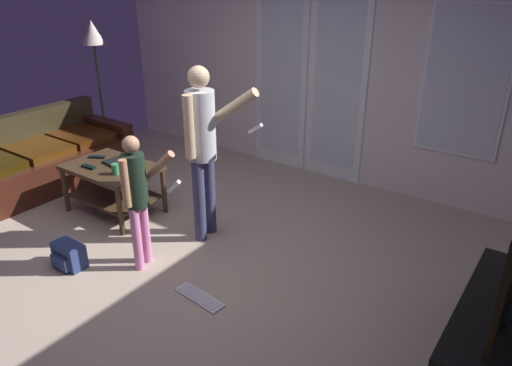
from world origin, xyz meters
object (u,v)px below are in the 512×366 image
Objects in this scene: loose_keyboard at (199,297)px; tv_remote_black at (97,157)px; floor_lamp at (93,41)px; laptop_closed at (120,163)px; backpack at (69,255)px; tv_stand at (496,339)px; person_adult at (203,140)px; person_child at (137,191)px; dvd_remote_slim at (89,167)px; coffee_table at (113,179)px; cup_near_edge at (116,169)px; leather_couch at (37,162)px.

tv_remote_black is (-1.97, 0.65, 0.52)m from loose_keyboard.
floor_lamp is 5.47× the size of laptop_closed.
backpack is 0.91× the size of laptop_closed.
tv_stand is 0.83× the size of person_adult.
loose_keyboard is at bearing -164.72° from tv_stand.
floor_lamp is at bearing 146.88° from person_child.
floor_lamp reaches higher than dvd_remote_slim.
person_child is 2.58× the size of loose_keyboard.
person_adult is at bearing 126.90° from loose_keyboard.
coffee_table is at bearing 160.43° from loose_keyboard.
person_adult is at bearing 17.48° from cup_near_edge.
floor_lamp is 1.96m from tv_remote_black.
leather_couch is at bearing -75.36° from floor_lamp.
leather_couch is at bearing 168.59° from person_child.
backpack is (-0.51, -0.39, -0.59)m from person_child.
laptop_closed is at bearing 54.47° from dvd_remote_slim.
leather_couch reaches higher than loose_keyboard.
dvd_remote_slim is at bearing -164.78° from person_adult.
cup_near_edge is (-1.47, 0.49, 0.56)m from loose_keyboard.
person_child is 1.14m from laptop_closed.
dvd_remote_slim reaches higher than coffee_table.
person_adult is 0.93× the size of floor_lamp.
tv_stand is at bearing -0.98° from dvd_remote_slim.
person_adult is 2.92m from floor_lamp.
floor_lamp is (-5.26, 1.23, 1.23)m from tv_stand.
coffee_table reaches higher than tv_stand.
laptop_closed is (-0.45, 1.00, 0.42)m from backpack.
leather_couch is at bearing -163.86° from laptop_closed.
floor_lamp is (-2.58, 1.69, 0.77)m from person_child.
floor_lamp is (-0.32, 1.23, 1.19)m from leather_couch.
tv_stand is 1.15× the size of person_child.
floor_lamp is 4.00m from loose_keyboard.
tv_remote_black is at bearing -175.29° from person_adult.
cup_near_edge is at bearing 108.69° from backpack.
person_child is at bearing 37.46° from backpack.
person_adult is at bearing 60.05° from backpack.
laptop_closed is (-0.95, 0.61, -0.17)m from person_child.
leather_couch is 6.54× the size of laptop_closed.
cup_near_edge reaches higher than coffee_table.
floor_lamp is at bearing 151.65° from loose_keyboard.
tv_stand is at bearing 15.28° from loose_keyboard.
tv_remote_black is (-3.95, 0.11, 0.29)m from tv_stand.
laptop_closed is (-1.64, 0.69, 0.51)m from loose_keyboard.
coffee_table is 0.33m from tv_remote_black.
tv_remote_black is at bearing 178.36° from tv_stand.
dvd_remote_slim is at bearing 162.50° from person_child.
tv_remote_black reaches higher than loose_keyboard.
person_child reaches higher than backpack.
person_child reaches higher than loose_keyboard.
cup_near_edge is at bearing -1.88° from leather_couch.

